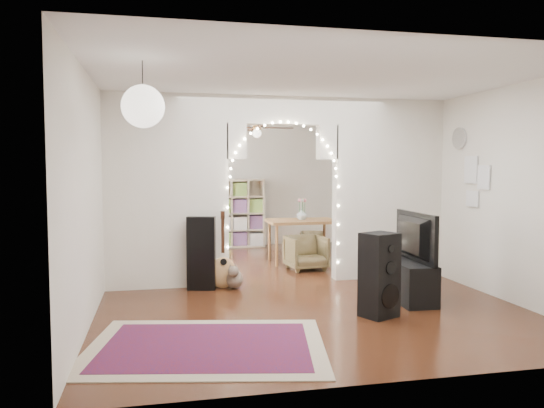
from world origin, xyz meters
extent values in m
plane|color=black|center=(0.00, 0.00, 0.00)|extent=(7.50, 7.50, 0.00)
cube|color=white|center=(0.00, 0.00, 2.70)|extent=(5.00, 7.50, 0.02)
cube|color=silver|center=(0.00, 3.75, 1.35)|extent=(5.00, 0.02, 2.70)
cube|color=silver|center=(0.00, -3.75, 1.35)|extent=(5.00, 0.02, 2.70)
cube|color=silver|center=(-2.50, 0.00, 1.35)|extent=(0.02, 7.50, 2.70)
cube|color=silver|center=(2.50, 0.00, 1.35)|extent=(0.02, 7.50, 2.70)
cube|color=silver|center=(-1.65, 0.00, 1.35)|extent=(1.70, 0.20, 2.70)
cube|color=silver|center=(1.65, 0.00, 1.35)|extent=(1.70, 0.20, 2.70)
cube|color=silver|center=(0.00, 0.00, 2.50)|extent=(1.60, 0.20, 0.40)
cube|color=white|center=(-2.47, 1.80, 1.50)|extent=(0.04, 1.20, 1.40)
cylinder|color=white|center=(2.48, -0.60, 2.10)|extent=(0.03, 0.31, 0.31)
sphere|color=white|center=(-1.90, -2.40, 2.25)|extent=(0.40, 0.40, 0.40)
cube|color=maroon|center=(-1.35, -2.61, 0.01)|extent=(2.50, 2.07, 0.02)
cube|color=black|center=(-1.20, -0.28, 0.51)|extent=(0.41, 0.22, 1.01)
ellipsoid|color=#B57D48|center=(-0.90, -0.25, 0.38)|extent=(0.39, 0.25, 0.44)
cube|color=black|center=(-0.90, -0.25, 0.75)|extent=(0.05, 0.04, 0.50)
cube|color=black|center=(-0.90, -0.25, 1.02)|extent=(0.06, 0.05, 0.11)
ellipsoid|color=brown|center=(-0.75, -0.27, 0.13)|extent=(0.31, 0.41, 0.26)
sphere|color=brown|center=(-0.78, -0.42, 0.26)|extent=(0.18, 0.18, 0.15)
cone|color=brown|center=(-0.82, -0.42, 0.34)|extent=(0.05, 0.05, 0.06)
cone|color=brown|center=(-0.75, -0.42, 0.34)|extent=(0.05, 0.05, 0.06)
cylinder|color=brown|center=(-0.71, -0.08, 0.04)|extent=(0.09, 0.25, 0.08)
cube|color=black|center=(0.65, -2.01, 0.48)|extent=(0.47, 0.44, 0.95)
cylinder|color=black|center=(0.71, -2.16, 0.26)|extent=(0.26, 0.13, 0.27)
cylinder|color=black|center=(0.71, -2.16, 0.58)|extent=(0.14, 0.08, 0.15)
cylinder|color=black|center=(0.71, -2.16, 0.79)|extent=(0.09, 0.05, 0.08)
cube|color=black|center=(1.30, -1.40, 0.25)|extent=(0.43, 1.01, 0.50)
imported|color=black|center=(1.30, -1.40, 0.81)|extent=(0.18, 1.08, 0.62)
cube|color=tan|center=(-0.28, 3.50, 0.72)|extent=(1.41, 0.42, 1.43)
cube|color=olive|center=(0.71, 1.50, 0.73)|extent=(1.21, 0.81, 0.05)
cylinder|color=olive|center=(0.19, 1.18, 0.35)|extent=(0.05, 0.05, 0.70)
cylinder|color=olive|center=(1.23, 1.17, 0.35)|extent=(0.05, 0.05, 0.70)
cylinder|color=olive|center=(0.19, 1.82, 0.35)|extent=(0.05, 0.05, 0.70)
cylinder|color=olive|center=(1.23, 1.81, 0.35)|extent=(0.05, 0.05, 0.70)
imported|color=silver|center=(0.71, 1.50, 0.85)|extent=(0.19, 0.19, 0.19)
imported|color=brown|center=(0.60, 0.81, 0.28)|extent=(0.66, 0.67, 0.56)
imported|color=brown|center=(1.14, 2.28, 0.22)|extent=(0.60, 0.61, 0.45)
camera|label=1|loc=(-1.78, -7.51, 1.69)|focal=35.00mm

